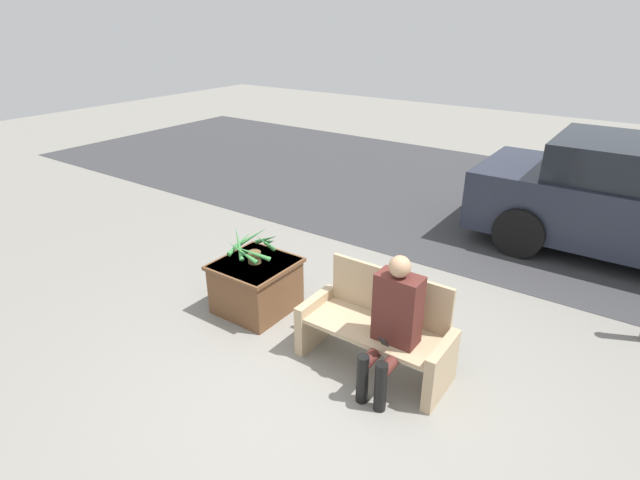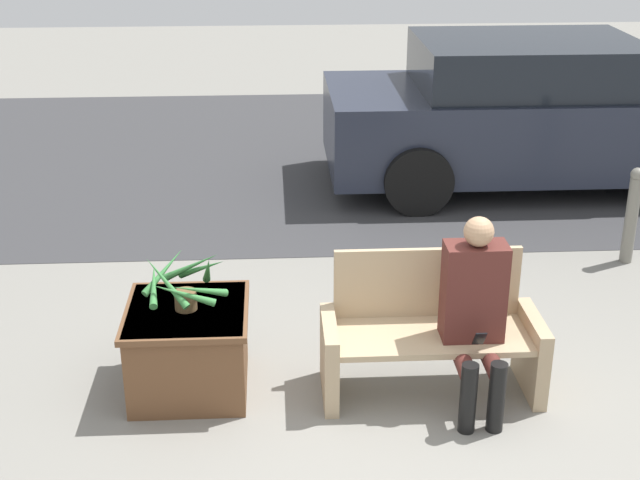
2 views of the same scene
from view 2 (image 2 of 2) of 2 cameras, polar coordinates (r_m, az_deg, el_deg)
ground_plane at (r=5.47m, az=5.51°, el=-12.83°), size 30.00×30.00×0.00m
road_surface at (r=10.65m, az=1.00°, el=5.53°), size 20.00×6.00×0.01m
bench at (r=5.82m, az=7.07°, el=-6.01°), size 1.40×0.56×0.91m
person_seated at (r=5.58m, az=9.92°, el=-4.33°), size 0.39×0.57×1.25m
planter_box at (r=5.87m, az=-8.40°, el=-6.72°), size 0.78×0.81×0.58m
potted_plant at (r=5.66m, az=-8.69°, el=-2.76°), size 0.56×0.56×0.41m
parked_car at (r=9.74m, az=13.31°, el=7.91°), size 4.32×1.98×1.54m
bollard_post at (r=8.03m, az=19.34°, el=1.61°), size 0.12×0.12×0.86m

